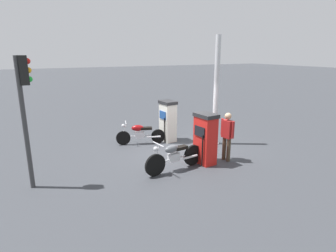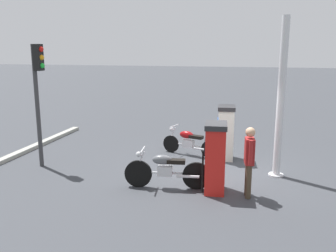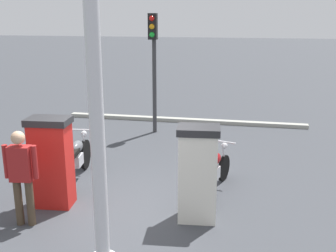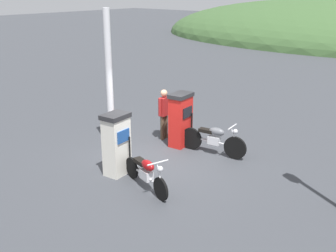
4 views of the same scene
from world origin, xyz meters
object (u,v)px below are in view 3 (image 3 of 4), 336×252
fuel_pump_far (52,162)px  canopy_support_pole (97,126)px  roadside_traffic_light (154,53)px  motorcycle_far_pump (76,159)px  attendant_person (21,172)px  motorcycle_near_pump (212,171)px  fuel_pump_near (198,173)px

fuel_pump_far → canopy_support_pole: canopy_support_pole is taller
roadside_traffic_light → canopy_support_pole: bearing=-172.7°
fuel_pump_far → motorcycle_far_pump: bearing=3.7°
roadside_traffic_light → canopy_support_pole: 6.60m
motorcycle_far_pump → attendant_person: size_ratio=1.28×
motorcycle_far_pump → canopy_support_pole: canopy_support_pole is taller
motorcycle_near_pump → canopy_support_pole: canopy_support_pole is taller
fuel_pump_far → motorcycle_near_pump: size_ratio=0.89×
motorcycle_far_pump → attendant_person: (-1.96, 0.05, 0.47)m
motorcycle_near_pump → attendant_person: 3.56m
roadside_traffic_light → fuel_pump_far: bearing=172.3°
motorcycle_far_pump → attendant_person: 2.02m
motorcycle_near_pump → roadside_traffic_light: (3.88, 2.13, 1.94)m
motorcycle_near_pump → attendant_person: bearing=123.6°
fuel_pump_near → canopy_support_pole: 2.22m
motorcycle_near_pump → motorcycle_far_pump: bearing=89.8°
attendant_person → canopy_support_pole: size_ratio=0.39×
attendant_person → roadside_traffic_light: 6.06m
fuel_pump_far → canopy_support_pole: 2.41m
fuel_pump_near → fuel_pump_far: 2.68m
fuel_pump_near → attendant_person: fuel_pump_near is taller
fuel_pump_near → motorcycle_near_pump: (1.17, -0.13, -0.40)m
fuel_pump_far → canopy_support_pole: bearing=-134.4°
fuel_pump_near → motorcycle_near_pump: 1.24m
motorcycle_far_pump → roadside_traffic_light: bearing=-11.1°
motorcycle_near_pump → canopy_support_pole: bearing=153.9°
roadside_traffic_light → canopy_support_pole: size_ratio=0.83×
fuel_pump_near → motorcycle_near_pump: size_ratio=0.88×
motorcycle_near_pump → canopy_support_pole: size_ratio=0.45×
motorcycle_near_pump → motorcycle_far_pump: (0.01, 2.89, 0.02)m
fuel_pump_far → roadside_traffic_light: 5.32m
roadside_traffic_light → motorcycle_near_pump: bearing=-151.2°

